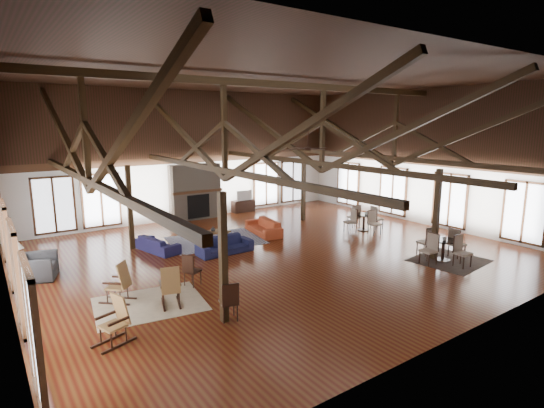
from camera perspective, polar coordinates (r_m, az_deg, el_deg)
floor at (r=15.02m, az=0.69°, el=-6.66°), size 16.00×16.00×0.00m
ceiling at (r=14.39m, az=0.74°, el=16.76°), size 16.00×14.00×0.02m
wall_back at (r=20.48m, az=-10.83°, el=6.45°), size 16.00×0.02×6.00m
wall_front at (r=9.66m, az=25.64°, el=0.64°), size 16.00×0.02×6.00m
wall_right at (r=20.12m, az=19.69°, el=5.92°), size 0.02×14.00×6.00m
roof_truss at (r=14.33m, az=0.72°, el=8.89°), size 15.60×14.07×3.14m
post_grid at (r=14.63m, az=0.70°, el=-0.96°), size 8.16×7.16×3.05m
fireplace at (r=20.38m, az=-10.27°, el=1.60°), size 2.50×0.69×2.60m
ceiling_fan at (r=13.85m, az=4.85°, el=7.55°), size 1.60×1.60×0.75m
sofa_navy_front at (r=15.07m, az=-6.36°, el=-5.52°), size 2.00×0.82×0.58m
sofa_navy_left at (r=15.73m, az=-15.11°, el=-5.21°), size 1.95×1.13×0.54m
sofa_orange at (r=17.49m, az=-1.15°, el=-3.08°), size 2.17×1.12×0.60m
coffee_table at (r=16.51m, az=-7.66°, el=-3.79°), size 1.14×0.61×0.43m
vase at (r=16.43m, az=-7.94°, el=-3.32°), size 0.24×0.24×0.19m
armchair at (r=14.38m, az=-28.98°, el=-7.42°), size 1.33×1.24×0.71m
side_table_lamp at (r=14.90m, az=-30.78°, el=-6.75°), size 0.42×0.42×1.09m
rocking_chair_a at (r=11.66m, az=-19.71°, el=-10.01°), size 0.91×0.89×1.07m
rocking_chair_b at (r=11.07m, az=-13.48°, el=-10.86°), size 0.63×0.89×1.04m
rocking_chair_c at (r=9.71m, az=-20.17°, el=-14.44°), size 0.91×0.67×1.05m
side_chair_a at (r=12.19m, az=-10.95°, el=-8.42°), size 0.53×0.53×0.94m
side_chair_b at (r=10.04m, az=-5.72°, el=-12.57°), size 0.49×0.49×0.95m
cafe_table_near at (r=15.23m, az=22.04°, el=-5.26°), size 1.94×1.94×1.01m
cafe_table_far at (r=18.42m, az=12.25°, el=-2.01°), size 1.91×1.91×0.98m
cup_near at (r=15.07m, az=22.17°, el=-4.36°), size 0.15×0.15×0.10m
cup_far at (r=18.40m, az=12.55°, el=-1.19°), size 0.15×0.15×0.10m
tv_console at (r=21.85m, az=-3.88°, el=-0.26°), size 1.20×0.45×0.60m
television at (r=21.76m, az=-3.86°, el=1.18°), size 0.88×0.12×0.51m
rug_tan at (r=11.50m, az=-16.12°, el=-12.76°), size 2.91×2.43×0.01m
rug_navy at (r=16.76m, az=-7.60°, el=-4.85°), size 3.82×3.09×0.01m
rug_dark at (r=15.46m, az=22.70°, el=-7.00°), size 2.42×2.24×0.01m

